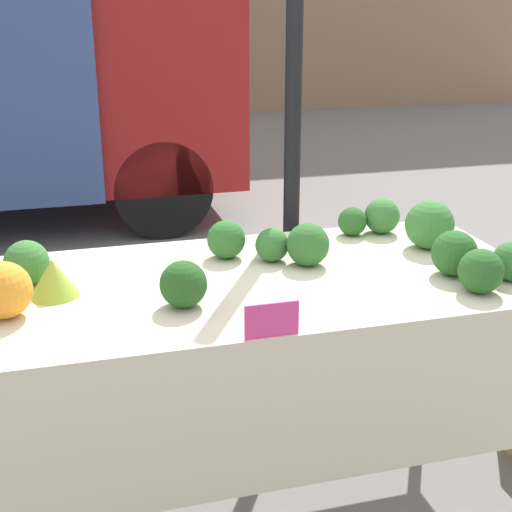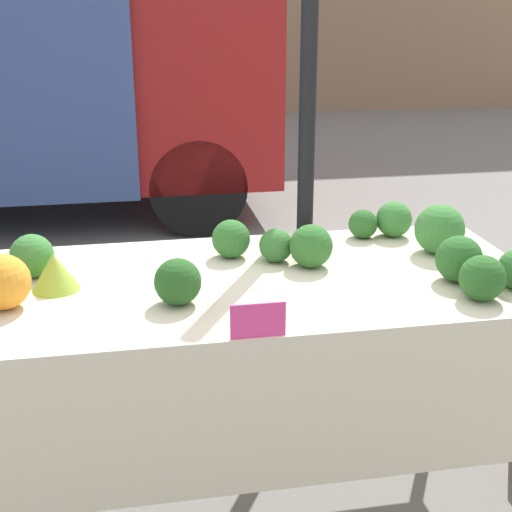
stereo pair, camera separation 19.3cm
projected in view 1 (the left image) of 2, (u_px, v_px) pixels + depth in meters
ground_plane at (256, 493)px, 2.76m from camera, size 40.00×40.00×0.00m
tent_pole at (292, 154)px, 3.01m from camera, size 0.07×0.07×2.36m
market_table at (261, 315)px, 2.42m from camera, size 1.94×0.93×0.90m
orange_cauliflower at (3, 290)px, 2.12m from camera, size 0.17×0.17×0.17m
romanesco_head at (53, 278)px, 2.28m from camera, size 0.16×0.16×0.13m
broccoli_head_0 at (352, 221)px, 2.87m from camera, size 0.12×0.12×0.12m
broccoli_head_1 at (454, 253)px, 2.45m from camera, size 0.16×0.16×0.16m
broccoli_head_2 at (226, 240)px, 2.62m from camera, size 0.14×0.14×0.14m
broccoli_head_3 at (183, 284)px, 2.20m from camera, size 0.15×0.15×0.15m
broccoli_head_4 at (481, 271)px, 2.31m from camera, size 0.15×0.15×0.15m
broccoli_head_5 at (27, 263)px, 2.38m from camera, size 0.15×0.15×0.15m
broccoli_head_6 at (512, 261)px, 2.41m from camera, size 0.13×0.13×0.13m
broccoli_head_7 at (430, 225)px, 2.71m from camera, size 0.19×0.19×0.19m
broccoli_head_8 at (308, 245)px, 2.54m from camera, size 0.16×0.16×0.16m
broccoli_head_9 at (272, 245)px, 2.59m from camera, size 0.12×0.12×0.12m
broccoli_head_10 at (382, 216)px, 2.90m from camera, size 0.14×0.14×0.14m
price_sign at (272, 320)px, 2.01m from camera, size 0.16×0.01×0.10m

